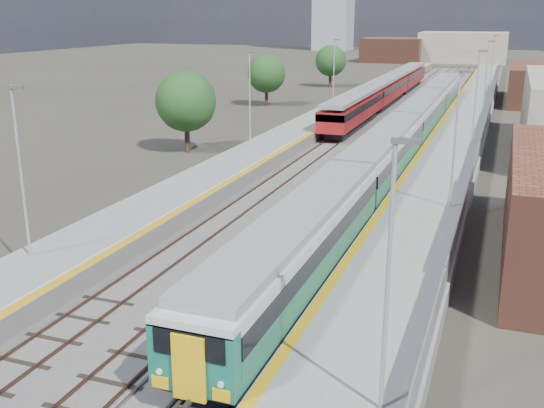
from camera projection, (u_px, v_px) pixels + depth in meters
The scene contains 11 objects.
ground at pixel (406, 133), 62.91m from camera, with size 320.00×320.00×0.00m, color #47443A.
ballast_bed at pixel (388, 127), 65.90m from camera, with size 10.50×155.00×0.06m, color #565451.
tracks at pixel (397, 124), 67.18m from camera, with size 8.96×160.00×0.17m.
platform_right at pixel (464, 126), 63.25m from camera, with size 4.70×155.00×8.52m.
platform_left at pixel (325, 119), 67.99m from camera, with size 4.30×155.00×8.52m.
buildings at pixel (389, 16), 145.45m from camera, with size 72.00×185.50×40.00m.
green_train at pixel (406, 131), 51.85m from camera, with size 2.74×76.42×3.02m.
red_train at pixel (386, 90), 80.83m from camera, with size 2.70×54.79×3.41m.
tree_a at pixel (186, 101), 52.75m from camera, with size 5.05×5.05×6.84m.
tree_b at pixel (266, 74), 79.64m from camera, with size 4.78×4.78×6.47m.
tree_c at pixel (331, 61), 100.16m from camera, with size 4.84×4.84×6.56m.
Camera 1 is at (8.99, -13.06, 11.33)m, focal length 42.00 mm.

